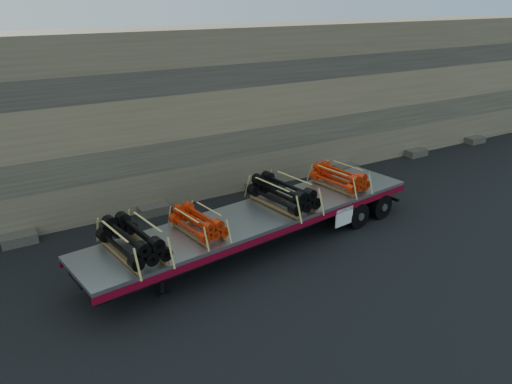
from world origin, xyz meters
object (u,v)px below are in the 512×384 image
bundle_front (133,241)px  bundle_midfront (198,223)px  bundle_rear (339,178)px  bundle_midrear (283,194)px  trailer (260,230)px

bundle_front → bundle_midfront: (2.18, 0.29, -0.08)m
bundle_front → bundle_rear: size_ratio=1.13×
bundle_rear → bundle_midrear: bearing=-180.0°
bundle_midfront → bundle_midrear: 3.51m
bundle_front → bundle_midrear: bearing=0.0°
trailer → bundle_midrear: bearing=0.0°
trailer → bundle_midrear: (1.03, 0.14, 1.09)m
bundle_midfront → bundle_rear: 6.41m
trailer → bundle_rear: size_ratio=5.97×
trailer → bundle_rear: 4.07m
bundle_front → bundle_midrear: 5.71m
bundle_front → bundle_midfront: size_ratio=1.23×
bundle_midrear → bundle_rear: size_ratio=1.17×
bundle_front → bundle_rear: bearing=0.0°
bundle_midfront → trailer: bearing=0.0°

